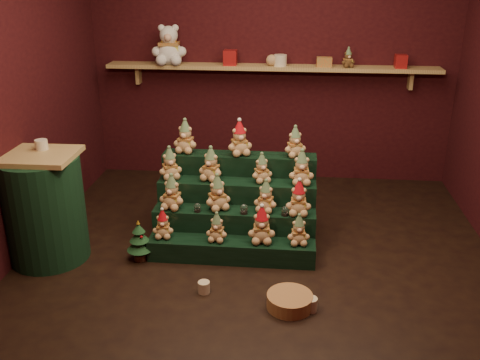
# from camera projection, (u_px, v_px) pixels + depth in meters

# --- Properties ---
(ground) EXTENTS (4.00, 4.00, 0.00)m
(ground) POSITION_uv_depth(u_px,v_px,m) (258.00, 259.00, 4.53)
(ground) COLOR black
(ground) RESTS_ON ground
(back_wall) EXTENTS (4.00, 0.10, 2.80)m
(back_wall) POSITION_uv_depth(u_px,v_px,m) (272.00, 55.00, 5.91)
(back_wall) COLOR black
(back_wall) RESTS_ON ground
(front_wall) EXTENTS (4.00, 0.10, 2.80)m
(front_wall) POSITION_uv_depth(u_px,v_px,m) (226.00, 211.00, 2.11)
(front_wall) COLOR black
(front_wall) RESTS_ON ground
(left_wall) EXTENTS (0.10, 4.00, 2.80)m
(left_wall) POSITION_uv_depth(u_px,v_px,m) (0.00, 91.00, 4.20)
(left_wall) COLOR black
(left_wall) RESTS_ON ground
(back_shelf) EXTENTS (3.60, 0.26, 0.24)m
(back_shelf) POSITION_uv_depth(u_px,v_px,m) (271.00, 68.00, 5.78)
(back_shelf) COLOR tan
(back_shelf) RESTS_ON ground
(riser_tier_front) EXTENTS (1.40, 0.22, 0.18)m
(riser_tier_front) POSITION_uv_depth(u_px,v_px,m) (231.00, 250.00, 4.49)
(riser_tier_front) COLOR black
(riser_tier_front) RESTS_ON ground
(riser_tier_midfront) EXTENTS (1.40, 0.22, 0.36)m
(riser_tier_midfront) POSITION_uv_depth(u_px,v_px,m) (234.00, 229.00, 4.66)
(riser_tier_midfront) COLOR black
(riser_tier_midfront) RESTS_ON ground
(riser_tier_midback) EXTENTS (1.40, 0.22, 0.54)m
(riser_tier_midback) POSITION_uv_depth(u_px,v_px,m) (237.00, 209.00, 4.83)
(riser_tier_midback) COLOR black
(riser_tier_midback) RESTS_ON ground
(riser_tier_back) EXTENTS (1.40, 0.22, 0.72)m
(riser_tier_back) POSITION_uv_depth(u_px,v_px,m) (239.00, 191.00, 5.00)
(riser_tier_back) COLOR black
(riser_tier_back) RESTS_ON ground
(teddy_0) EXTENTS (0.19, 0.18, 0.25)m
(teddy_0) POSITION_uv_depth(u_px,v_px,m) (163.00, 224.00, 4.48)
(teddy_0) COLOR tan
(teddy_0) RESTS_ON riser_tier_front
(teddy_1) EXTENTS (0.19, 0.18, 0.25)m
(teddy_1) POSITION_uv_depth(u_px,v_px,m) (217.00, 227.00, 4.42)
(teddy_1) COLOR tan
(teddy_1) RESTS_ON riser_tier_front
(teddy_2) EXTENTS (0.24, 0.22, 0.31)m
(teddy_2) POSITION_uv_depth(u_px,v_px,m) (262.00, 225.00, 4.39)
(teddy_2) COLOR tan
(teddy_2) RESTS_ON riser_tier_front
(teddy_3) EXTENTS (0.20, 0.18, 0.26)m
(teddy_3) POSITION_uv_depth(u_px,v_px,m) (299.00, 230.00, 4.37)
(teddy_3) COLOR tan
(teddy_3) RESTS_ON riser_tier_front
(teddy_4) EXTENTS (0.25, 0.23, 0.31)m
(teddy_4) POSITION_uv_depth(u_px,v_px,m) (172.00, 192.00, 4.58)
(teddy_4) COLOR tan
(teddy_4) RESTS_ON riser_tier_midfront
(teddy_5) EXTENTS (0.29, 0.29, 0.31)m
(teddy_5) POSITION_uv_depth(u_px,v_px,m) (217.00, 192.00, 4.56)
(teddy_5) COLOR tan
(teddy_5) RESTS_ON riser_tier_midfront
(teddy_6) EXTENTS (0.24, 0.22, 0.28)m
(teddy_6) POSITION_uv_depth(u_px,v_px,m) (266.00, 196.00, 4.53)
(teddy_6) COLOR tan
(teddy_6) RESTS_ON riser_tier_midfront
(teddy_7) EXTENTS (0.22, 0.20, 0.30)m
(teddy_7) POSITION_uv_depth(u_px,v_px,m) (299.00, 198.00, 4.47)
(teddy_7) COLOR tan
(teddy_7) RESTS_ON riser_tier_midfront
(teddy_8) EXTENTS (0.27, 0.26, 0.29)m
(teddy_8) POSITION_uv_depth(u_px,v_px,m) (170.00, 163.00, 4.75)
(teddy_8) COLOR tan
(teddy_8) RESTS_ON riser_tier_midback
(teddy_9) EXTENTS (0.26, 0.25, 0.30)m
(teddy_9) POSITION_uv_depth(u_px,v_px,m) (211.00, 164.00, 4.71)
(teddy_9) COLOR tan
(teddy_9) RESTS_ON riser_tier_midback
(teddy_10) EXTENTS (0.24, 0.23, 0.26)m
(teddy_10) POSITION_uv_depth(u_px,v_px,m) (262.00, 168.00, 4.68)
(teddy_10) COLOR tan
(teddy_10) RESTS_ON riser_tier_midback
(teddy_11) EXTENTS (0.23, 0.21, 0.30)m
(teddy_11) POSITION_uv_depth(u_px,v_px,m) (302.00, 167.00, 4.63)
(teddy_11) COLOR tan
(teddy_11) RESTS_ON riser_tier_midback
(teddy_12) EXTENTS (0.25, 0.23, 0.30)m
(teddy_12) POSITION_uv_depth(u_px,v_px,m) (185.00, 136.00, 4.87)
(teddy_12) COLOR tan
(teddy_12) RESTS_ON riser_tier_back
(teddy_13) EXTENTS (0.28, 0.27, 0.31)m
(teddy_13) POSITION_uv_depth(u_px,v_px,m) (239.00, 138.00, 4.80)
(teddy_13) COLOR tan
(teddy_13) RESTS_ON riser_tier_back
(teddy_14) EXTENTS (0.24, 0.23, 0.28)m
(teddy_14) POSITION_uv_depth(u_px,v_px,m) (295.00, 142.00, 4.76)
(teddy_14) COLOR tan
(teddy_14) RESTS_ON riser_tier_back
(snow_globe_a) EXTENTS (0.06, 0.06, 0.08)m
(snow_globe_a) POSITION_uv_depth(u_px,v_px,m) (197.00, 207.00, 4.55)
(snow_globe_a) COLOR black
(snow_globe_a) RESTS_ON riser_tier_midfront
(snow_globe_b) EXTENTS (0.06, 0.06, 0.09)m
(snow_globe_b) POSITION_uv_depth(u_px,v_px,m) (244.00, 209.00, 4.51)
(snow_globe_b) COLOR black
(snow_globe_b) RESTS_ON riser_tier_midfront
(snow_globe_c) EXTENTS (0.06, 0.06, 0.08)m
(snow_globe_c) POSITION_uv_depth(u_px,v_px,m) (285.00, 211.00, 4.48)
(snow_globe_c) COLOR black
(snow_globe_c) RESTS_ON riser_tier_midfront
(side_table) EXTENTS (0.65, 0.65, 0.93)m
(side_table) POSITION_uv_depth(u_px,v_px,m) (45.00, 208.00, 4.40)
(side_table) COLOR tan
(side_table) RESTS_ON ground
(table_ornament) EXTENTS (0.10, 0.10, 0.08)m
(table_ornament) POSITION_uv_depth(u_px,v_px,m) (41.00, 145.00, 4.30)
(table_ornament) COLOR beige
(table_ornament) RESTS_ON side_table
(mini_christmas_tree) EXTENTS (0.22, 0.22, 0.37)m
(mini_christmas_tree) POSITION_uv_depth(u_px,v_px,m) (139.00, 241.00, 4.46)
(mini_christmas_tree) COLOR #422617
(mini_christmas_tree) RESTS_ON ground
(mug_left) EXTENTS (0.09, 0.09, 0.09)m
(mug_left) POSITION_uv_depth(u_px,v_px,m) (204.00, 287.00, 4.05)
(mug_left) COLOR beige
(mug_left) RESTS_ON ground
(mug_right) EXTENTS (0.10, 0.10, 0.10)m
(mug_right) POSITION_uv_depth(u_px,v_px,m) (310.00, 304.00, 3.84)
(mug_right) COLOR beige
(mug_right) RESTS_ON ground
(wicker_basket) EXTENTS (0.43, 0.43, 0.10)m
(wicker_basket) POSITION_uv_depth(u_px,v_px,m) (290.00, 301.00, 3.87)
(wicker_basket) COLOR #A57342
(wicker_basket) RESTS_ON ground
(white_bear) EXTENTS (0.41, 0.38, 0.53)m
(white_bear) POSITION_uv_depth(u_px,v_px,m) (169.00, 39.00, 5.75)
(white_bear) COLOR silver
(white_bear) RESTS_ON back_shelf
(brown_bear) EXTENTS (0.18, 0.17, 0.20)m
(brown_bear) POSITION_uv_depth(u_px,v_px,m) (348.00, 58.00, 5.63)
(brown_bear) COLOR #4F341A
(brown_bear) RESTS_ON back_shelf
(gift_tin_red_a) EXTENTS (0.14, 0.14, 0.16)m
(gift_tin_red_a) POSITION_uv_depth(u_px,v_px,m) (230.00, 58.00, 5.76)
(gift_tin_red_a) COLOR #A31919
(gift_tin_red_a) RESTS_ON back_shelf
(gift_tin_cream) EXTENTS (0.14, 0.14, 0.12)m
(gift_tin_cream) POSITION_uv_depth(u_px,v_px,m) (280.00, 60.00, 5.72)
(gift_tin_cream) COLOR beige
(gift_tin_cream) RESTS_ON back_shelf
(gift_tin_red_b) EXTENTS (0.12, 0.12, 0.14)m
(gift_tin_red_b) POSITION_uv_depth(u_px,v_px,m) (401.00, 61.00, 5.60)
(gift_tin_red_b) COLOR #A31919
(gift_tin_red_b) RESTS_ON back_shelf
(shelf_plush_ball) EXTENTS (0.12, 0.12, 0.12)m
(shelf_plush_ball) POSITION_uv_depth(u_px,v_px,m) (272.00, 60.00, 5.73)
(shelf_plush_ball) COLOR tan
(shelf_plush_ball) RESTS_ON back_shelf
(scarf_gift_box) EXTENTS (0.16, 0.10, 0.10)m
(scarf_gift_box) POSITION_uv_depth(u_px,v_px,m) (324.00, 62.00, 5.68)
(scarf_gift_box) COLOR #CB501C
(scarf_gift_box) RESTS_ON back_shelf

